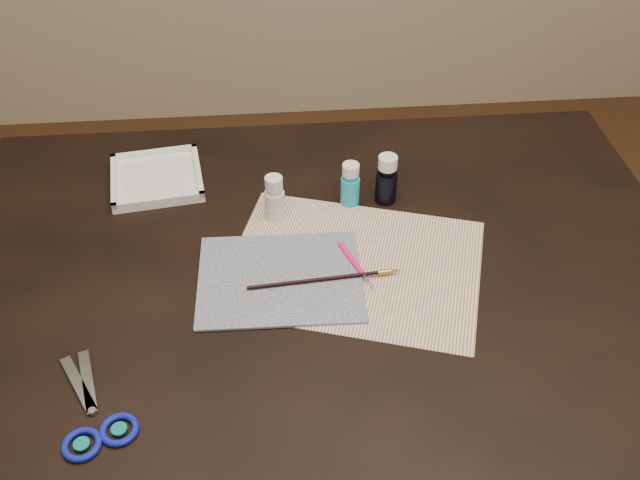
{
  "coord_description": "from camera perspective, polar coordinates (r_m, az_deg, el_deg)",
  "views": [
    {
      "loc": [
        -0.08,
        -0.9,
        1.59
      ],
      "look_at": [
        0.0,
        0.0,
        0.8
      ],
      "focal_mm": 40.0,
      "sensor_mm": 36.0,
      "label": 1
    }
  ],
  "objects": [
    {
      "name": "palette_tray",
      "position": [
        1.45,
        -12.94,
        4.91
      ],
      "size": [
        0.2,
        0.2,
        0.02
      ],
      "primitive_type": "cube",
      "rotation": [
        0.0,
        0.0,
        0.14
      ],
      "color": "white",
      "rests_on": "table"
    },
    {
      "name": "paper",
      "position": [
        1.23,
        2.79,
        -2.01
      ],
      "size": [
        0.5,
        0.44,
        0.0
      ],
      "primitive_type": "cube",
      "rotation": [
        0.0,
        0.0,
        -0.3
      ],
      "color": "white",
      "rests_on": "table"
    },
    {
      "name": "craft_knife",
      "position": [
        1.22,
        2.97,
        -2.14
      ],
      "size": [
        0.06,
        0.13,
        0.01
      ],
      "primitive_type": null,
      "rotation": [
        0.0,
        0.0,
        -1.22
      ],
      "color": "#FF1582",
      "rests_on": "paper"
    },
    {
      "name": "paintbrush",
      "position": [
        1.19,
        0.5,
        -3.11
      ],
      "size": [
        0.27,
        0.03,
        0.01
      ],
      "primitive_type": null,
      "rotation": [
        0.0,
        0.0,
        0.08
      ],
      "color": "black",
      "rests_on": "canvas"
    },
    {
      "name": "paint_bottle_cyan",
      "position": [
        1.34,
        2.44,
        4.5
      ],
      "size": [
        0.04,
        0.04,
        0.09
      ],
      "primitive_type": "cylinder",
      "rotation": [
        0.0,
        0.0,
        0.14
      ],
      "color": "#22A7CF",
      "rests_on": "table"
    },
    {
      "name": "canvas",
      "position": [
        1.2,
        -3.21,
        -3.06
      ],
      "size": [
        0.28,
        0.23,
        0.0
      ],
      "primitive_type": "cube",
      "rotation": [
        0.0,
        0.0,
        -0.02
      ],
      "color": "#15243D",
      "rests_on": "paper"
    },
    {
      "name": "table",
      "position": [
        1.52,
        0.0,
        -12.16
      ],
      "size": [
        1.3,
        0.9,
        0.75
      ],
      "primitive_type": "cube",
      "color": "black",
      "rests_on": "ground"
    },
    {
      "name": "paint_bottle_white",
      "position": [
        1.3,
        -3.66,
        3.4
      ],
      "size": [
        0.04,
        0.04,
        0.09
      ],
      "primitive_type": "cylinder",
      "rotation": [
        0.0,
        0.0,
        -0.1
      ],
      "color": "silver",
      "rests_on": "table"
    },
    {
      "name": "scissors",
      "position": [
        1.09,
        -18.4,
        -12.31
      ],
      "size": [
        0.2,
        0.24,
        0.01
      ],
      "primitive_type": null,
      "rotation": [
        0.0,
        0.0,
        2.08
      ],
      "color": "silver",
      "rests_on": "table"
    },
    {
      "name": "paint_bottle_navy",
      "position": [
        1.35,
        5.35,
        4.89
      ],
      "size": [
        0.04,
        0.04,
        0.1
      ],
      "primitive_type": "cylinder",
      "rotation": [
        0.0,
        0.0,
        -0.01
      ],
      "color": "black",
      "rests_on": "table"
    }
  ]
}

